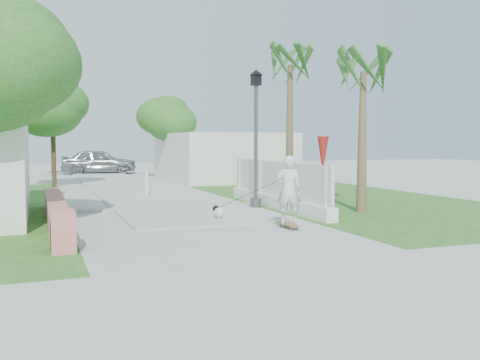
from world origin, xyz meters
name	(u,v)px	position (x,y,z in m)	size (l,w,h in m)	color
ground	(228,242)	(0.00, 0.00, 0.00)	(90.00, 90.00, 0.00)	#B7B7B2
path_strip	(109,180)	(0.00, 20.00, 0.03)	(3.20, 36.00, 0.06)	#B7B7B2
curb	(165,208)	(0.00, 6.00, 0.05)	(6.50, 0.25, 0.10)	#999993
grass_right	(327,195)	(7.00, 8.00, 0.01)	(8.00, 20.00, 0.01)	#2E5A1C
pink_wall	(57,214)	(-3.30, 3.55, 0.31)	(0.45, 8.20, 0.80)	#DE7272
lattice_fence	(276,191)	(3.40, 5.00, 0.54)	(0.35, 7.00, 1.50)	white
building_right	(222,157)	(6.00, 18.00, 1.30)	(6.00, 8.00, 2.60)	silver
street_lamp	(256,132)	(2.90, 5.50, 2.43)	(0.44, 0.44, 4.44)	#59595E
bollard	(147,182)	(0.20, 10.00, 0.58)	(0.14, 0.14, 1.09)	white
patio_umbrella	(323,156)	(4.80, 4.50, 1.69)	(0.36, 0.36, 2.30)	#59595E
tree_left_near	(0,67)	(-4.48, 2.98, 3.82)	(3.60, 3.60, 5.28)	#4C3826
tree_path_left	(53,106)	(-2.98, 15.98, 3.82)	(3.40, 3.40, 5.23)	#4C3826
tree_path_right	(165,118)	(3.22, 19.98, 3.49)	(3.00, 3.00, 4.79)	#4C3826
tree_path_far	(52,116)	(-2.78, 25.98, 3.82)	(3.20, 3.20, 5.17)	#4C3826
palm_far	(290,74)	(4.60, 6.50, 4.48)	(1.80, 1.80, 5.30)	brown
palm_near	(363,80)	(5.40, 3.20, 3.95)	(1.80, 1.80, 4.70)	brown
skateboarder	(254,194)	(1.44, 2.09, 0.77)	(1.53, 2.52, 1.79)	#98673C
dog	(219,212)	(0.83, 3.14, 0.22)	(0.31, 0.59, 0.40)	white
parked_car	(99,161)	(0.18, 26.59, 0.84)	(1.98, 4.92, 1.68)	#A3A6AA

